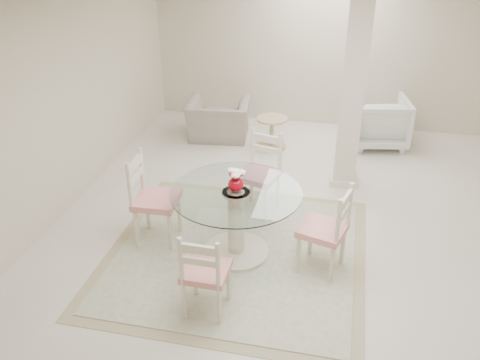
% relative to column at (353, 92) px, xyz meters
% --- Properties ---
extents(ground, '(7.00, 7.00, 0.00)m').
position_rel_column_xyz_m(ground, '(-0.50, -1.30, -1.35)').
color(ground, silver).
rests_on(ground, ground).
extents(room_shell, '(6.02, 7.02, 2.71)m').
position_rel_column_xyz_m(room_shell, '(-0.50, -1.30, 0.51)').
color(room_shell, beige).
rests_on(room_shell, ground).
extents(column, '(0.30, 0.30, 2.70)m').
position_rel_column_xyz_m(column, '(0.00, 0.00, 0.00)').
color(column, beige).
rests_on(column, ground).
extents(area_rug, '(2.89, 2.89, 0.02)m').
position_rel_column_xyz_m(area_rug, '(-1.13, -2.00, -1.34)').
color(area_rug, tan).
rests_on(area_rug, ground).
extents(dining_table, '(1.42, 1.42, 0.82)m').
position_rel_column_xyz_m(dining_table, '(-1.13, -2.00, -0.93)').
color(dining_table, beige).
rests_on(dining_table, ground).
extents(red_vase, '(0.20, 0.19, 0.26)m').
position_rel_column_xyz_m(red_vase, '(-1.12, -2.00, -0.40)').
color(red_vase, '#9D0410').
rests_on(red_vase, dining_table).
extents(dining_chair_east, '(0.56, 0.56, 1.14)m').
position_rel_column_xyz_m(dining_chair_east, '(-0.11, -2.09, -0.75)').
color(dining_chair_east, beige).
rests_on(dining_chair_east, ground).
extents(dining_chair_north, '(0.57, 0.57, 1.16)m').
position_rel_column_xyz_m(dining_chair_north, '(-1.03, -0.98, -0.74)').
color(dining_chair_north, beige).
rests_on(dining_chair_north, ground).
extents(dining_chair_west, '(0.51, 0.51, 1.20)m').
position_rel_column_xyz_m(dining_chair_west, '(-2.15, -1.93, -0.72)').
color(dining_chair_west, beige).
rests_on(dining_chair_west, ground).
extents(dining_chair_south, '(0.42, 0.43, 1.05)m').
position_rel_column_xyz_m(dining_chair_south, '(-1.20, -3.01, -0.80)').
color(dining_chair_south, beige).
rests_on(dining_chair_south, ground).
extents(recliner_taupe, '(1.11, 1.00, 0.66)m').
position_rel_column_xyz_m(recliner_taupe, '(-2.15, 1.16, -1.02)').
color(recliner_taupe, gray).
rests_on(recliner_taupe, ground).
extents(armchair_white, '(1.02, 1.04, 0.81)m').
position_rel_column_xyz_m(armchair_white, '(0.48, 1.46, -0.94)').
color(armchair_white, white).
rests_on(armchair_white, ground).
extents(side_table, '(0.50, 0.50, 0.52)m').
position_rel_column_xyz_m(side_table, '(-1.21, 0.95, -1.11)').
color(side_table, tan).
rests_on(side_table, ground).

